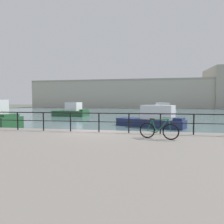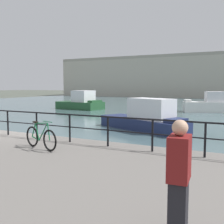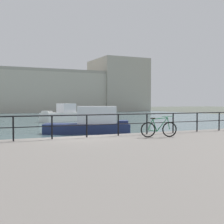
{
  "view_description": "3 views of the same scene",
  "coord_description": "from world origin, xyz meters",
  "px_view_note": "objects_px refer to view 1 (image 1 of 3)",
  "views": [
    {
      "loc": [
        2.64,
        -10.75,
        2.43
      ],
      "look_at": [
        0.25,
        3.98,
        1.58
      ],
      "focal_mm": 30.07,
      "sensor_mm": 36.0,
      "label": 1
    },
    {
      "loc": [
        9.75,
        -9.2,
        2.88
      ],
      "look_at": [
        2.83,
        4.2,
        1.42
      ],
      "focal_mm": 44.15,
      "sensor_mm": 36.0,
      "label": 2
    },
    {
      "loc": [
        -4.55,
        -13.88,
        2.37
      ],
      "look_at": [
        2.77,
        1.77,
        1.81
      ],
      "focal_mm": 47.97,
      "sensor_mm": 36.0,
      "label": 3
    }
  ],
  "objects_px": {
    "moored_blue_motorboat": "(72,111)",
    "moored_green_narrowboat": "(153,119)",
    "harbor_building": "(154,94)",
    "moored_small_launch": "(160,111)",
    "parked_bicycle": "(159,130)"
  },
  "relations": [
    {
      "from": "moored_green_narrowboat",
      "to": "parked_bicycle",
      "type": "height_order",
      "value": "moored_green_narrowboat"
    },
    {
      "from": "moored_small_launch",
      "to": "parked_bicycle",
      "type": "bearing_deg",
      "value": 64.69
    },
    {
      "from": "moored_blue_motorboat",
      "to": "moored_green_narrowboat",
      "type": "distance_m",
      "value": 16.93
    },
    {
      "from": "harbor_building",
      "to": "moored_green_narrowboat",
      "type": "relative_size",
      "value": 11.45
    },
    {
      "from": "moored_green_narrowboat",
      "to": "parked_bicycle",
      "type": "xyz_separation_m",
      "value": [
        -0.28,
        -9.49,
        0.34
      ]
    },
    {
      "from": "moored_small_launch",
      "to": "moored_green_narrowboat",
      "type": "height_order",
      "value": "moored_small_launch"
    },
    {
      "from": "moored_small_launch",
      "to": "moored_green_narrowboat",
      "type": "relative_size",
      "value": 0.84
    },
    {
      "from": "moored_blue_motorboat",
      "to": "parked_bicycle",
      "type": "xyz_separation_m",
      "value": [
        12.25,
        -20.86,
        0.31
      ]
    },
    {
      "from": "moored_small_launch",
      "to": "moored_blue_motorboat",
      "type": "xyz_separation_m",
      "value": [
        -14.42,
        -3.18,
        -0.0
      ]
    },
    {
      "from": "harbor_building",
      "to": "moored_blue_motorboat",
      "type": "relative_size",
      "value": 13.2
    },
    {
      "from": "moored_green_narrowboat",
      "to": "parked_bicycle",
      "type": "relative_size",
      "value": 3.87
    },
    {
      "from": "harbor_building",
      "to": "parked_bicycle",
      "type": "bearing_deg",
      "value": -93.08
    },
    {
      "from": "harbor_building",
      "to": "moored_green_narrowboat",
      "type": "height_order",
      "value": "harbor_building"
    },
    {
      "from": "harbor_building",
      "to": "moored_small_launch",
      "type": "bearing_deg",
      "value": -91.79
    },
    {
      "from": "harbor_building",
      "to": "moored_small_launch",
      "type": "relative_size",
      "value": 13.55
    }
  ]
}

